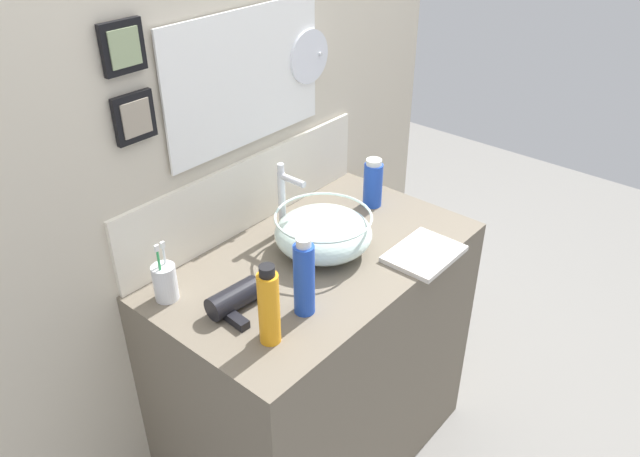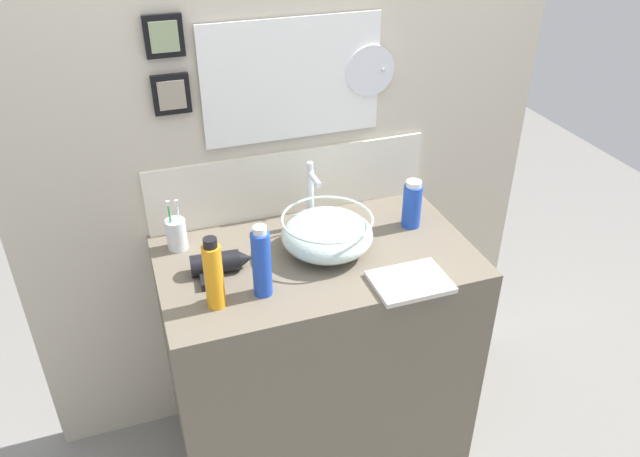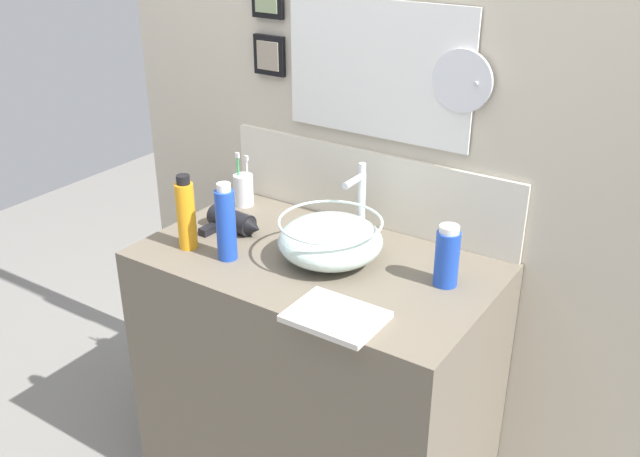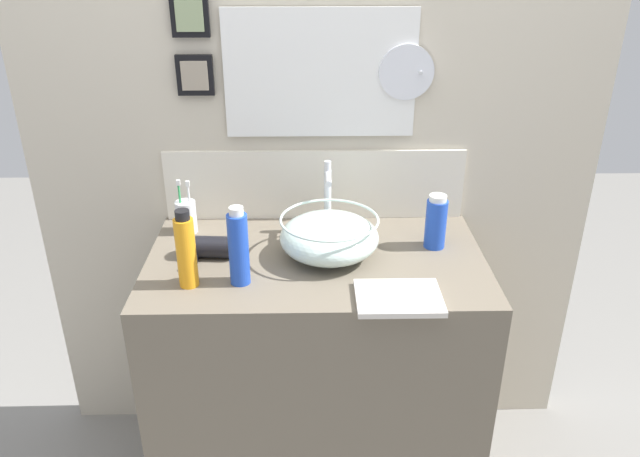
% 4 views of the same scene
% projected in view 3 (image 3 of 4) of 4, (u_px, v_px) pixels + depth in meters
% --- Properties ---
extents(vanity_counter, '(1.04, 0.60, 0.89)m').
position_uv_depth(vanity_counter, '(317.00, 382.00, 2.27)').
color(vanity_counter, '#6B6051').
rests_on(vanity_counter, ground).
extents(back_panel, '(1.93, 0.10, 2.41)m').
position_uv_depth(back_panel, '(376.00, 126.00, 2.19)').
color(back_panel, beige).
rests_on(back_panel, ground).
extents(glass_bowl_sink, '(0.30, 0.30, 0.13)m').
position_uv_depth(glass_bowl_sink, '(330.00, 240.00, 2.04)').
color(glass_bowl_sink, silver).
rests_on(glass_bowl_sink, vanity_counter).
extents(faucet, '(0.02, 0.11, 0.25)m').
position_uv_depth(faucet, '(360.00, 198.00, 2.13)').
color(faucet, silver).
rests_on(faucet, vanity_counter).
extents(hair_drier, '(0.20, 0.13, 0.07)m').
position_uv_depth(hair_drier, '(234.00, 222.00, 2.23)').
color(hair_drier, black).
rests_on(hair_drier, vanity_counter).
extents(toothbrush_cup, '(0.07, 0.07, 0.19)m').
position_uv_depth(toothbrush_cup, '(243.00, 190.00, 2.41)').
color(toothbrush_cup, silver).
rests_on(toothbrush_cup, vanity_counter).
extents(shampoo_bottle, '(0.06, 0.06, 0.23)m').
position_uv_depth(shampoo_bottle, '(186.00, 214.00, 2.10)').
color(shampoo_bottle, orange).
rests_on(shampoo_bottle, vanity_counter).
extents(lotion_bottle, '(0.06, 0.06, 0.23)m').
position_uv_depth(lotion_bottle, '(226.00, 223.00, 2.03)').
color(lotion_bottle, blue).
rests_on(lotion_bottle, vanity_counter).
extents(spray_bottle, '(0.07, 0.07, 0.18)m').
position_uv_depth(spray_bottle, '(447.00, 257.00, 1.91)').
color(spray_bottle, blue).
rests_on(spray_bottle, vanity_counter).
extents(hand_towel, '(0.23, 0.18, 0.02)m').
position_uv_depth(hand_towel, '(336.00, 317.00, 1.78)').
color(hand_towel, silver).
rests_on(hand_towel, vanity_counter).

